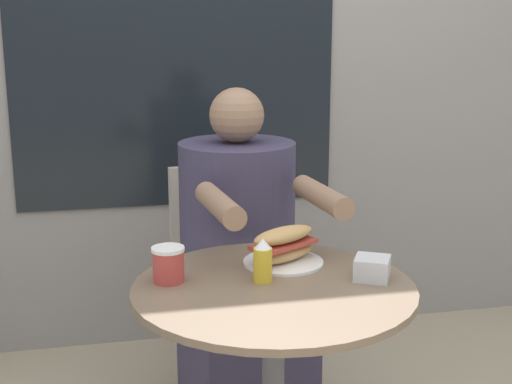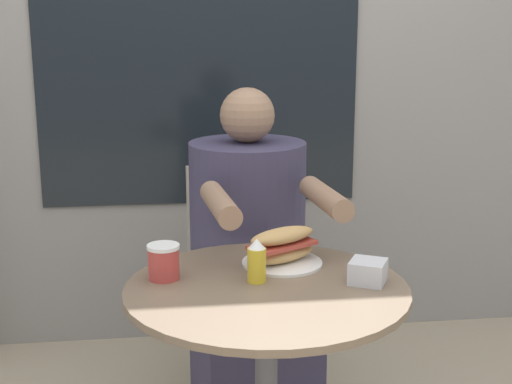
{
  "view_description": "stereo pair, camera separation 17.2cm",
  "coord_description": "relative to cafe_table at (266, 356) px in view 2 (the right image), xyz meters",
  "views": [
    {
      "loc": [
        -0.42,
        -1.69,
        1.42
      ],
      "look_at": [
        0.0,
        0.22,
        0.95
      ],
      "focal_mm": 50.0,
      "sensor_mm": 36.0,
      "label": 1
    },
    {
      "loc": [
        -0.25,
        -1.72,
        1.42
      ],
      "look_at": [
        0.0,
        0.22,
        0.95
      ],
      "focal_mm": 50.0,
      "sensor_mm": 36.0,
      "label": 2
    }
  ],
  "objects": [
    {
      "name": "storefront_wall",
      "position": [
        -0.0,
        1.4,
        0.85
      ],
      "size": [
        8.0,
        0.09,
        2.8
      ],
      "color": "gray",
      "rests_on": "ground_plane"
    },
    {
      "name": "diner_chair",
      "position": [
        0.01,
        0.93,
        -0.03
      ],
      "size": [
        0.42,
        0.42,
        0.87
      ],
      "rotation": [
        0.0,
        0.0,
        3.24
      ],
      "color": "#ADA393",
      "rests_on": "ground_plane"
    },
    {
      "name": "sandwich_on_plate",
      "position": [
        0.07,
        0.16,
        0.24
      ],
      "size": [
        0.23,
        0.23,
        0.11
      ],
      "rotation": [
        0.0,
        0.0,
        0.51
      ],
      "color": "white",
      "rests_on": "cafe_table"
    },
    {
      "name": "condiment_bottle",
      "position": [
        -0.02,
        0.04,
        0.26
      ],
      "size": [
        0.05,
        0.05,
        0.12
      ],
      "color": "gold",
      "rests_on": "cafe_table"
    },
    {
      "name": "seated_diner",
      "position": [
        0.03,
        0.58,
        -0.03
      ],
      "size": [
        0.45,
        0.73,
        1.21
      ],
      "rotation": [
        0.0,
        0.0,
        3.24
      ],
      "color": "#38334C",
      "rests_on": "ground_plane"
    },
    {
      "name": "drink_cup",
      "position": [
        -0.26,
        0.09,
        0.25
      ],
      "size": [
        0.09,
        0.09,
        0.09
      ],
      "color": "#B73D38",
      "rests_on": "cafe_table"
    },
    {
      "name": "cafe_table",
      "position": [
        0.0,
        0.0,
        0.0
      ],
      "size": [
        0.74,
        0.74,
        0.75
      ],
      "color": "brown",
      "rests_on": "ground_plane"
    },
    {
      "name": "napkin_box",
      "position": [
        0.27,
        -0.01,
        0.23
      ],
      "size": [
        0.12,
        0.12,
        0.06
      ],
      "rotation": [
        0.0,
        0.0,
        -0.49
      ],
      "color": "silver",
      "rests_on": "cafe_table"
    }
  ]
}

